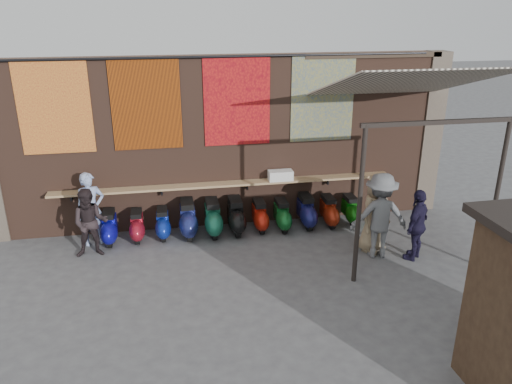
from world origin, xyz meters
TOP-DOWN VIEW (x-y plane):
  - ground at (0.00, 0.00)m, footprint 70.00×70.00m
  - brick_wall at (0.00, 2.70)m, footprint 10.00×0.40m
  - pier_right at (5.20, 2.70)m, footprint 0.50×0.50m
  - eating_counter at (0.00, 2.33)m, footprint 8.00×0.32m
  - shelf_box at (1.29, 2.30)m, footprint 0.57×0.28m
  - tapestry_redgold at (-3.60, 2.48)m, footprint 1.50×0.02m
  - tapestry_sun at (-1.70, 2.48)m, footprint 1.50×0.02m
  - tapestry_orange at (0.30, 2.48)m, footprint 1.50×0.02m
  - tapestry_multi at (2.30, 2.48)m, footprint 1.50×0.02m
  - hang_rail at (0.00, 2.47)m, footprint 9.50×0.06m
  - scooter_stool_0 at (-2.69, 1.97)m, footprint 0.35×0.77m
  - scooter_stool_1 at (-2.09, 2.00)m, footprint 0.32×0.72m
  - scooter_stool_2 at (-1.52, 2.02)m, footprint 0.32×0.72m
  - scooter_stool_3 at (-0.95, 1.99)m, footprint 0.40×0.88m
  - scooter_stool_4 at (-0.37, 1.97)m, footprint 0.39×0.86m
  - scooter_stool_5 at (0.16, 1.99)m, footprint 0.38×0.86m
  - scooter_stool_6 at (0.74, 2.03)m, footprint 0.33×0.74m
  - scooter_stool_7 at (1.27, 1.97)m, footprint 0.34×0.75m
  - scooter_stool_8 at (1.87, 2.02)m, footprint 0.37×0.82m
  - scooter_stool_9 at (2.43, 2.00)m, footprint 0.34×0.75m
  - scooter_stool_10 at (2.99, 2.01)m, footprint 0.32×0.72m
  - diner_left at (-3.04, 2.00)m, footprint 0.70×0.58m
  - diner_right at (-2.99, 1.40)m, footprint 0.74×0.58m
  - shopper_navy at (3.68, 0.05)m, footprint 0.93×0.88m
  - shopper_grey at (2.95, 0.30)m, footprint 1.27×0.82m
  - shopper_tan at (2.97, 0.57)m, footprint 1.01×0.92m
  - awning_canvas at (3.50, 0.90)m, footprint 3.20×3.28m
  - awning_ledger at (3.50, 2.49)m, footprint 3.30×0.08m
  - awning_header at (3.50, -0.60)m, footprint 3.00×0.08m
  - awning_post_left at (2.10, -0.60)m, footprint 0.09×0.09m
  - awning_post_right at (4.90, -0.60)m, footprint 0.09×0.09m

SIDE VIEW (x-z plane):
  - ground at x=0.00m, z-range 0.00..0.00m
  - scooter_stool_1 at x=-2.09m, z-range 0.00..0.68m
  - scooter_stool_2 at x=-1.52m, z-range 0.00..0.68m
  - scooter_stool_10 at x=2.99m, z-range 0.00..0.68m
  - scooter_stool_6 at x=0.74m, z-range 0.00..0.70m
  - scooter_stool_9 at x=2.43m, z-range 0.00..0.71m
  - scooter_stool_7 at x=1.27m, z-range 0.00..0.71m
  - scooter_stool_0 at x=-2.69m, z-range 0.00..0.73m
  - scooter_stool_8 at x=1.87m, z-range 0.00..0.77m
  - scooter_stool_5 at x=0.16m, z-range 0.00..0.81m
  - scooter_stool_4 at x=-0.37m, z-range 0.00..0.82m
  - scooter_stool_3 at x=-0.95m, z-range 0.00..0.84m
  - diner_right at x=-2.99m, z-range 0.00..1.51m
  - shopper_navy at x=3.68m, z-range 0.00..1.54m
  - diner_left at x=-3.04m, z-range 0.00..1.66m
  - shopper_tan at x=2.97m, z-range 0.00..1.73m
  - shopper_grey at x=2.95m, z-range 0.00..1.85m
  - eating_counter at x=0.00m, z-range 1.08..1.12m
  - shelf_box at x=1.29m, z-range 1.12..1.36m
  - awning_post_left at x=2.10m, z-range 0.00..3.10m
  - awning_post_right at x=4.90m, z-range 0.00..3.10m
  - brick_wall at x=0.00m, z-range 0.00..4.00m
  - pier_right at x=5.20m, z-range 0.00..4.00m
  - tapestry_redgold at x=-3.60m, z-range 2.00..4.00m
  - tapestry_sun at x=-1.70m, z-range 2.00..4.00m
  - tapestry_orange at x=0.30m, z-range 2.00..4.00m
  - tapestry_multi at x=2.30m, z-range 2.00..4.00m
  - awning_header at x=3.50m, z-range 3.04..3.12m
  - awning_canvas at x=3.50m, z-range 3.07..4.03m
  - awning_ledger at x=3.50m, z-range 3.89..4.01m
  - hang_rail at x=0.00m, z-range 3.95..4.01m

